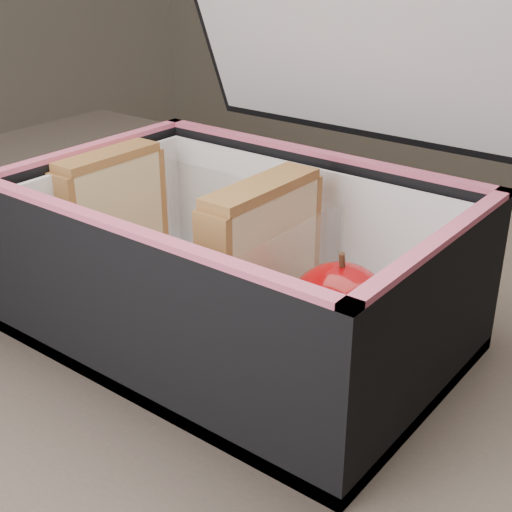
# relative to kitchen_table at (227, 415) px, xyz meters

# --- Properties ---
(kitchen_table) EXTENTS (1.20, 0.80, 0.75)m
(kitchen_table) POSITION_rel_kitchen_table_xyz_m (0.00, 0.00, 0.00)
(kitchen_table) COLOR brown
(kitchen_table) RESTS_ON ground
(lunch_bag) EXTENTS (0.30, 0.28, 0.29)m
(lunch_bag) POSITION_rel_kitchen_table_xyz_m (0.02, -0.01, 0.16)
(lunch_bag) COLOR black
(lunch_bag) RESTS_ON kitchen_table
(plastic_tub) EXTENTS (0.19, 0.14, 0.08)m
(plastic_tub) POSITION_rel_kitchen_table_xyz_m (-0.03, -0.01, 0.14)
(plastic_tub) COLOR white
(plastic_tub) RESTS_ON lunch_bag
(sandwich_left) EXTENTS (0.02, 0.09, 0.10)m
(sandwich_left) POSITION_rel_kitchen_table_xyz_m (-0.10, -0.01, 0.16)
(sandwich_left) COLOR tan
(sandwich_left) RESTS_ON plastic_tub
(sandwich_right) EXTENTS (0.03, 0.10, 0.11)m
(sandwich_right) POSITION_rel_kitchen_table_xyz_m (0.05, -0.01, 0.16)
(sandwich_right) COLOR tan
(sandwich_right) RESTS_ON plastic_tub
(carrot_sticks) EXTENTS (0.05, 0.15, 0.03)m
(carrot_sticks) POSITION_rel_kitchen_table_xyz_m (-0.03, -0.00, 0.12)
(carrot_sticks) COLOR orange
(carrot_sticks) RESTS_ON plastic_tub
(paper_napkin) EXTENTS (0.09, 0.09, 0.01)m
(paper_napkin) POSITION_rel_kitchen_table_xyz_m (0.10, -0.02, 0.11)
(paper_napkin) COLOR white
(paper_napkin) RESTS_ON lunch_bag
(red_apple) EXTENTS (0.08, 0.08, 0.07)m
(red_apple) POSITION_rel_kitchen_table_xyz_m (0.11, -0.02, 0.14)
(red_apple) COLOR maroon
(red_apple) RESTS_ON paper_napkin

